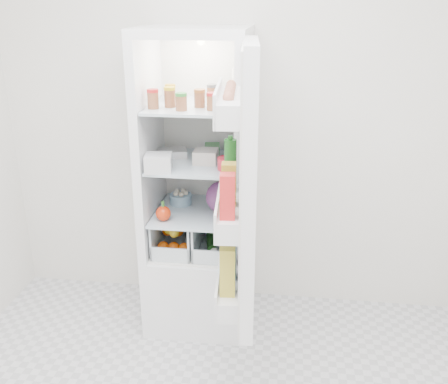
# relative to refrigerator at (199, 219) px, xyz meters

# --- Properties ---
(room_walls) EXTENTS (3.02, 3.02, 2.61)m
(room_walls) POSITION_rel_refrigerator_xyz_m (0.20, -1.25, 0.93)
(room_walls) COLOR silver
(room_walls) RESTS_ON ground
(refrigerator) EXTENTS (0.60, 0.60, 1.80)m
(refrigerator) POSITION_rel_refrigerator_xyz_m (0.00, 0.00, 0.00)
(refrigerator) COLOR white
(refrigerator) RESTS_ON ground
(shelf_low) EXTENTS (0.49, 0.53, 0.01)m
(shelf_low) POSITION_rel_refrigerator_xyz_m (-0.00, -0.06, 0.07)
(shelf_low) COLOR silver
(shelf_low) RESTS_ON refrigerator
(shelf_mid) EXTENTS (0.49, 0.53, 0.02)m
(shelf_mid) POSITION_rel_refrigerator_xyz_m (-0.00, -0.06, 0.38)
(shelf_mid) COLOR silver
(shelf_mid) RESTS_ON refrigerator
(shelf_top) EXTENTS (0.49, 0.53, 0.02)m
(shelf_top) POSITION_rel_refrigerator_xyz_m (-0.00, -0.06, 0.71)
(shelf_top) COLOR silver
(shelf_top) RESTS_ON refrigerator
(crisper_left) EXTENTS (0.23, 0.46, 0.22)m
(crisper_left) POSITION_rel_refrigerator_xyz_m (-0.12, -0.06, -0.06)
(crisper_left) COLOR silver
(crisper_left) RESTS_ON refrigerator
(crisper_right) EXTENTS (0.23, 0.46, 0.22)m
(crisper_right) POSITION_rel_refrigerator_xyz_m (0.12, -0.06, -0.06)
(crisper_right) COLOR silver
(crisper_right) RESTS_ON refrigerator
(condiment_jars) EXTENTS (0.46, 0.34, 0.08)m
(condiment_jars) POSITION_rel_refrigerator_xyz_m (-0.01, -0.12, 0.76)
(condiment_jars) COLOR #B21919
(condiment_jars) RESTS_ON shelf_top
(squeeze_bottle) EXTENTS (0.06, 0.06, 0.18)m
(squeeze_bottle) POSITION_rel_refrigerator_xyz_m (0.21, 0.10, 0.81)
(squeeze_bottle) COLOR silver
(squeeze_bottle) RESTS_ON shelf_top
(tub_white) EXTENTS (0.16, 0.16, 0.09)m
(tub_white) POSITION_rel_refrigerator_xyz_m (-0.17, -0.26, 0.44)
(tub_white) COLOR silver
(tub_white) RESTS_ON shelf_mid
(tub_cream) EXTENTS (0.13, 0.13, 0.08)m
(tub_cream) POSITION_rel_refrigerator_xyz_m (0.06, -0.08, 0.43)
(tub_cream) COLOR beige
(tub_cream) RESTS_ON shelf_mid
(tin_red) EXTENTS (0.10, 0.10, 0.07)m
(tin_red) POSITION_rel_refrigerator_xyz_m (0.19, -0.19, 0.43)
(tin_red) COLOR red
(tin_red) RESTS_ON shelf_mid
(foil_tray) EXTENTS (0.20, 0.17, 0.04)m
(foil_tray) POSITION_rel_refrigerator_xyz_m (-0.16, 0.01, 0.41)
(foil_tray) COLOR #BBBABF
(foil_tray) RESTS_ON shelf_mid
(tub_green) EXTENTS (0.10, 0.13, 0.07)m
(tub_green) POSITION_rel_refrigerator_xyz_m (0.08, 0.06, 0.43)
(tub_green) COLOR #3C843F
(tub_green) RESTS_ON shelf_mid
(red_cabbage) EXTENTS (0.19, 0.19, 0.19)m
(red_cabbage) POSITION_rel_refrigerator_xyz_m (0.15, -0.06, 0.18)
(red_cabbage) COLOR #561D4E
(red_cabbage) RESTS_ON shelf_low
(bell_pepper) EXTENTS (0.09, 0.09, 0.09)m
(bell_pepper) POSITION_rel_refrigerator_xyz_m (-0.16, -0.23, 0.13)
(bell_pepper) COLOR red
(bell_pepper) RESTS_ON shelf_low
(mushroom_bowl) EXTENTS (0.18, 0.18, 0.06)m
(mushroom_bowl) POSITION_rel_refrigerator_xyz_m (-0.12, 0.03, 0.11)
(mushroom_bowl) COLOR #8BB3CF
(mushroom_bowl) RESTS_ON shelf_low
(salad_bag) EXTENTS (0.10, 0.10, 0.10)m
(salad_bag) POSITION_rel_refrigerator_xyz_m (0.18, -0.22, 0.13)
(salad_bag) COLOR #ABC493
(salad_bag) RESTS_ON shelf_low
(citrus_pile) EXTENTS (0.20, 0.24, 0.16)m
(citrus_pile) POSITION_rel_refrigerator_xyz_m (-0.13, -0.12, -0.07)
(citrus_pile) COLOR #E3570B
(citrus_pile) RESTS_ON refrigerator
(veg_pile) EXTENTS (0.16, 0.30, 0.10)m
(veg_pile) POSITION_rel_refrigerator_xyz_m (0.13, -0.06, -0.10)
(veg_pile) COLOR #1E4918
(veg_pile) RESTS_ON refrigerator
(fridge_door) EXTENTS (0.22, 0.60, 1.30)m
(fridge_door) POSITION_rel_refrigerator_xyz_m (0.33, -0.64, 0.43)
(fridge_door) COLOR white
(fridge_door) RESTS_ON refrigerator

